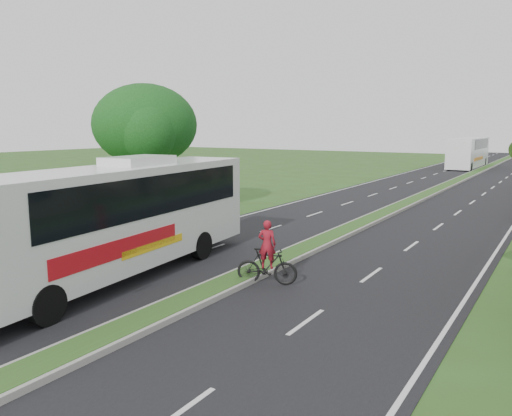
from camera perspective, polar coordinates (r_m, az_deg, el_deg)
The scene contains 8 objects.
ground at distance 15.23m, azimuth -6.30°, elevation -10.22°, with size 180.00×180.00×0.00m, color #324D1C.
road_asphalt at distance 32.84m, azimuth 16.06°, elevation 0.02°, with size 14.00×160.00×0.02m, color black.
median_strip at distance 32.82m, azimuth 16.07°, elevation 0.18°, with size 1.20×160.00×0.18m.
lane_edge_left at distance 35.28m, azimuth 5.58°, elevation 0.93°, with size 0.12×160.00×0.01m, color silver.
shade_tree at distance 29.94m, azimuth -12.68°, elevation 8.94°, with size 6.30×6.00×7.54m.
coach_bus_main at distance 17.24m, azimuth -15.63°, elevation -0.56°, with size 3.89×12.74×4.05m.
coach_bus_far at distance 68.41m, azimuth 23.13°, elevation 6.02°, with size 2.91×12.84×3.74m.
motorcyclist at distance 16.19m, azimuth 1.26°, elevation -6.20°, with size 2.04×1.24×2.13m.
Camera 1 is at (9.05, -11.16, 5.05)m, focal length 35.00 mm.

